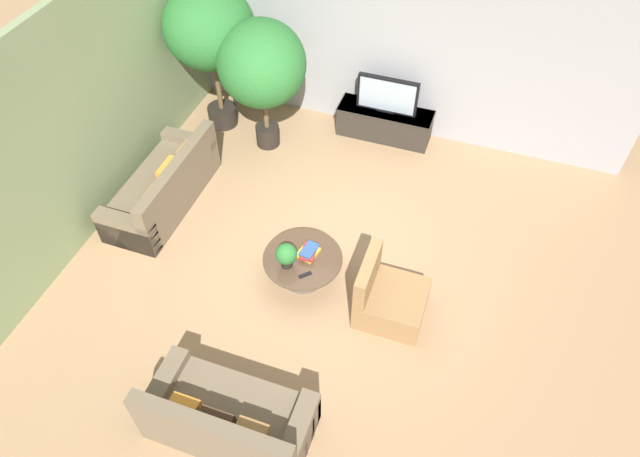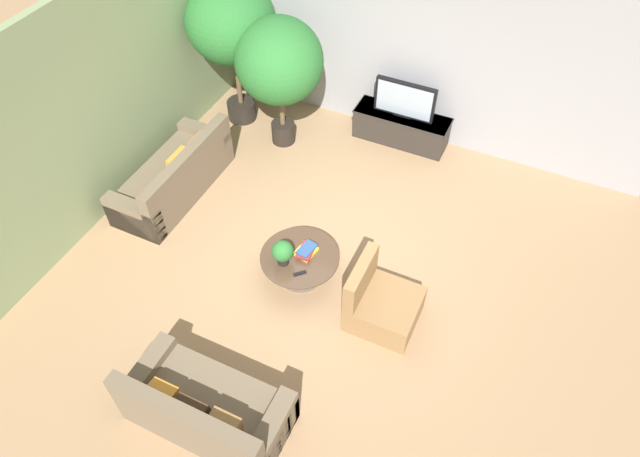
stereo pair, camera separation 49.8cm
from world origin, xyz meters
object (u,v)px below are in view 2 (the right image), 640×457
coffee_table (300,262)px  couch_near_entry (206,409)px  potted_palm_corner (279,63)px  potted_plant_tabletop (283,252)px  media_console (401,127)px  couch_by_wall (175,177)px  potted_palm_tall (231,25)px  armchair_wicker (380,304)px  television (405,100)px

coffee_table → couch_near_entry: size_ratio=0.59×
potted_palm_corner → potted_plant_tabletop: (1.35, -2.54, -0.82)m
couch_near_entry → potted_palm_corner: 4.89m
media_console → couch_by_wall: bearing=-135.5°
potted_palm_corner → media_console: bearing=25.4°
couch_by_wall → potted_palm_tall: 2.41m
coffee_table → couch_by_wall: (-2.35, 0.64, -0.00)m
coffee_table → potted_plant_tabletop: potted_plant_tabletop is taller
couch_near_entry → armchair_wicker: (1.16, 2.01, -0.01)m
potted_plant_tabletop → armchair_wicker: bearing=1.2°
couch_near_entry → couch_by_wall: bearing=-50.2°
potted_palm_tall → potted_palm_corner: size_ratio=1.12×
media_console → potted_palm_tall: size_ratio=0.65×
armchair_wicker → television: bearing=15.6°
potted_plant_tabletop → media_console: bearing=83.8°
couch_near_entry → television: bearing=-92.5°
couch_near_entry → coffee_table: bearing=-90.4°
couch_by_wall → potted_palm_corner: (0.86, 1.72, 1.14)m
potted_plant_tabletop → couch_by_wall: bearing=159.8°
couch_by_wall → potted_palm_corner: bearing=153.3°
coffee_table → potted_palm_tall: bearing=132.6°
media_console → armchair_wicker: armchair_wicker is taller
potted_palm_corner → potted_palm_tall: bearing=165.1°
armchair_wicker → potted_palm_corner: (-2.63, 2.51, 1.16)m
television → couch_by_wall: bearing=-135.5°
television → couch_near_entry: (-0.23, -5.33, -0.50)m
armchair_wicker → potted_palm_tall: size_ratio=0.37×
armchair_wicker → potted_plant_tabletop: armchair_wicker is taller
media_console → potted_plant_tabletop: size_ratio=4.32×
television → potted_palm_corner: (-1.71, -0.81, 0.64)m
couch_near_entry → potted_palm_tall: 5.51m
potted_palm_corner → armchair_wicker: bearing=-43.6°
coffee_table → potted_palm_corner: (-1.49, 2.37, 1.14)m
potted_palm_tall → television: bearing=12.1°
couch_near_entry → armchair_wicker: size_ratio=1.97×
television → armchair_wicker: size_ratio=1.11×
couch_by_wall → couch_near_entry: bearing=39.8°
potted_palm_tall → potted_palm_corner: bearing=-14.9°
coffee_table → potted_palm_tall: size_ratio=0.43×
television → coffee_table: bearing=-94.0°
couch_by_wall → television: bearing=134.5°
media_console → armchair_wicker: size_ratio=1.76×
potted_palm_corner → potted_plant_tabletop: potted_palm_corner is taller
media_console → armchair_wicker: 3.45m
armchair_wicker → potted_palm_corner: size_ratio=0.41×
television → potted_palm_tall: potted_palm_tall is taller
coffee_table → couch_near_entry: (-0.01, -2.16, -0.00)m
potted_palm_tall → potted_plant_tabletop: 3.74m
media_console → couch_by_wall: 3.61m
potted_palm_tall → potted_plant_tabletop: bearing=-50.9°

